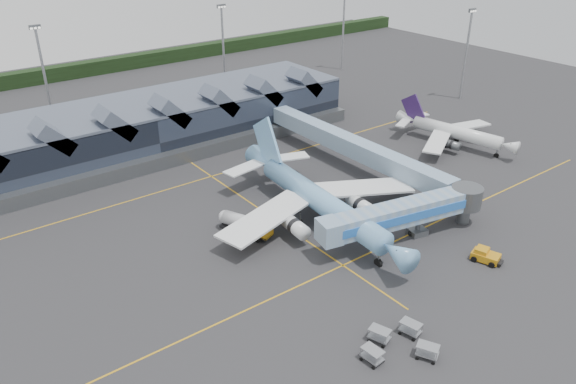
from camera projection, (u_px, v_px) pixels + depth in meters
ground at (307, 241)px, 83.43m from camera, size 260.00×260.00×0.00m
taxi_stripes at (268, 215)px, 90.52m from camera, size 120.00×60.00×0.01m
tree_line_far at (66, 72)px, 160.56m from camera, size 260.00×4.00×4.00m
terminal at (139, 128)px, 112.08m from camera, size 90.00×22.25×12.52m
light_masts at (211, 56)px, 133.59m from camera, size 132.40×42.56×22.45m
main_airliner at (316, 198)px, 87.33m from camera, size 35.46×40.92×13.13m
regional_jet at (453, 131)px, 115.82m from camera, size 24.08×26.60×9.16m
jet_bridge at (413, 211)px, 82.64m from camera, size 27.79×9.38×6.22m
fuel_truck at (245, 224)px, 84.53m from camera, size 5.37×8.79×3.02m
pushback_tug at (485, 256)px, 78.43m from camera, size 3.55×4.56×1.84m
baggage_carts at (397, 342)px, 62.80m from camera, size 8.48×7.84×1.68m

